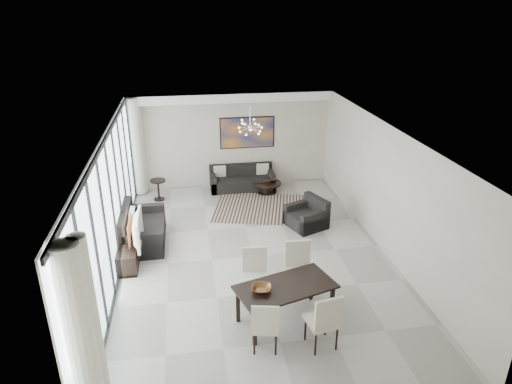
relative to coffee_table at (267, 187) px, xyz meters
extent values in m
cube|color=#A8A39B|center=(-0.96, -3.64, -0.16)|extent=(6.00, 9.00, 0.02)
cube|color=white|center=(-0.96, -3.64, 2.72)|extent=(6.00, 9.00, 0.02)
cube|color=beige|center=(-0.96, 0.85, 1.28)|extent=(6.00, 0.02, 2.90)
cube|color=beige|center=(-0.96, -8.13, 1.28)|extent=(6.00, 0.02, 2.90)
cube|color=beige|center=(2.03, -3.64, 1.28)|extent=(0.02, 9.00, 2.90)
cube|color=white|center=(-3.94, -3.64, 1.28)|extent=(0.01, 8.95, 2.85)
cube|color=black|center=(-3.90, -3.64, 2.68)|extent=(0.04, 8.95, 0.10)
cube|color=black|center=(-3.90, -3.64, -0.14)|extent=(0.04, 8.95, 0.06)
cube|color=black|center=(-3.90, -7.64, 1.28)|extent=(0.04, 0.05, 2.88)
cube|color=black|center=(-3.90, -6.64, 1.28)|extent=(0.04, 0.05, 2.88)
cube|color=black|center=(-3.90, -5.64, 1.28)|extent=(0.04, 0.05, 2.88)
cube|color=black|center=(-3.90, -4.64, 1.28)|extent=(0.04, 0.05, 2.88)
cube|color=black|center=(-3.90, -3.64, 1.28)|extent=(0.04, 0.05, 2.88)
cube|color=black|center=(-3.90, -2.64, 1.28)|extent=(0.04, 0.05, 2.88)
cube|color=black|center=(-3.90, -1.64, 1.28)|extent=(0.04, 0.05, 2.88)
cube|color=black|center=(-3.90, -0.64, 1.28)|extent=(0.04, 0.05, 2.88)
cube|color=black|center=(-3.90, 0.36, 1.28)|extent=(0.04, 0.05, 2.88)
cylinder|color=silver|center=(-3.76, -7.79, 1.28)|extent=(0.36, 0.36, 2.85)
cylinder|color=silver|center=(-3.76, 0.51, 1.28)|extent=(0.36, 0.36, 2.85)
cube|color=white|center=(-0.96, 0.66, 2.60)|extent=(5.98, 0.40, 0.26)
cube|color=#C66E1B|center=(-0.46, 0.83, 1.48)|extent=(1.68, 0.04, 0.98)
cylinder|color=silver|center=(-0.66, -1.14, 2.45)|extent=(0.02, 0.02, 0.55)
sphere|color=silver|center=(-0.66, -1.14, 2.18)|extent=(0.12, 0.12, 0.12)
cube|color=black|center=(-0.30, -1.12, -0.17)|extent=(3.07, 2.62, 0.01)
cylinder|color=black|center=(0.00, 0.00, 0.12)|extent=(0.88, 0.88, 0.04)
cylinder|color=black|center=(0.00, 0.00, -0.04)|extent=(0.39, 0.39, 0.27)
cylinder|color=black|center=(0.00, 0.00, -0.16)|extent=(0.62, 0.62, 0.03)
imported|color=brown|center=(-0.01, -0.01, 0.17)|extent=(0.23, 0.23, 0.07)
cube|color=black|center=(-0.69, 0.38, 0.00)|extent=(1.95, 0.80, 0.36)
cube|color=black|center=(-0.69, 0.70, 0.36)|extent=(1.95, 0.16, 0.36)
cube|color=black|center=(-1.59, 0.38, 0.08)|extent=(0.16, 0.80, 0.51)
cube|color=black|center=(0.20, 0.38, 0.08)|extent=(0.16, 0.80, 0.51)
cube|color=black|center=(-3.46, -2.58, 0.04)|extent=(0.98, 1.75, 0.44)
cube|color=black|center=(-3.86, -2.58, 0.48)|extent=(0.20, 1.75, 0.44)
cube|color=black|center=(-3.46, -3.35, 0.14)|extent=(0.98, 0.20, 0.63)
cube|color=black|center=(-3.46, -1.80, 0.14)|extent=(0.98, 0.20, 0.63)
cube|color=black|center=(0.59, -2.39, 0.01)|extent=(1.12, 1.14, 0.37)
cube|color=black|center=(0.90, -2.26, 0.39)|extent=(0.50, 0.88, 0.37)
cube|color=black|center=(0.45, -2.06, 0.10)|extent=(0.84, 0.48, 0.54)
cube|color=black|center=(0.73, -2.72, 0.10)|extent=(0.84, 0.48, 0.54)
cylinder|color=black|center=(-3.20, -0.06, 0.42)|extent=(0.45, 0.45, 0.04)
cylinder|color=black|center=(-3.20, -0.06, 0.12)|extent=(0.06, 0.06, 0.56)
cylinder|color=black|center=(-3.20, -0.06, -0.16)|extent=(0.31, 0.31, 0.03)
cube|color=black|center=(-3.72, -3.37, 0.06)|extent=(0.42, 1.48, 0.46)
imported|color=gray|center=(-3.56, -3.44, 0.62)|extent=(0.16, 1.14, 0.66)
cube|color=black|center=(-0.75, -5.93, 0.53)|extent=(1.93, 1.35, 0.04)
cube|color=black|center=(-1.39, -6.49, 0.17)|extent=(0.07, 0.07, 0.69)
cube|color=black|center=(-1.59, -5.84, 0.17)|extent=(0.07, 0.07, 0.69)
cube|color=black|center=(0.09, -6.03, 0.17)|extent=(0.07, 0.07, 0.69)
cube|color=black|center=(-0.11, -5.38, 0.17)|extent=(0.07, 0.07, 0.69)
cube|color=#BEB59E|center=(-1.23, -6.58, 0.27)|extent=(0.53, 0.53, 0.06)
cube|color=#BEB59E|center=(-1.27, -6.77, 0.53)|extent=(0.45, 0.14, 0.55)
cylinder|color=black|center=(-1.36, -6.38, 0.03)|extent=(0.04, 0.04, 0.42)
cylinder|color=black|center=(-1.09, -6.79, 0.03)|extent=(0.04, 0.04, 0.42)
cube|color=#BEB59E|center=(-0.30, -6.67, 0.32)|extent=(0.58, 0.58, 0.06)
cube|color=#BEB59E|center=(-0.26, -6.88, 0.60)|extent=(0.50, 0.14, 0.60)
cylinder|color=black|center=(-0.52, -6.52, 0.06)|extent=(0.04, 0.04, 0.46)
cylinder|color=black|center=(-0.07, -6.83, 0.06)|extent=(0.04, 0.04, 0.46)
cube|color=#BEB59E|center=(-1.18, -5.23, 0.30)|extent=(0.50, 0.50, 0.06)
cube|color=#BEB59E|center=(-1.16, -5.02, 0.57)|extent=(0.48, 0.08, 0.58)
cylinder|color=black|center=(-1.00, -5.43, 0.05)|extent=(0.04, 0.04, 0.45)
cylinder|color=black|center=(-1.35, -5.03, 0.05)|extent=(0.04, 0.04, 0.45)
cube|color=#BEB59E|center=(-0.31, -5.23, 0.33)|extent=(0.52, 0.52, 0.07)
cube|color=#BEB59E|center=(-0.30, -5.01, 0.61)|extent=(0.50, 0.07, 0.61)
cylinder|color=black|center=(-0.12, -5.43, 0.06)|extent=(0.04, 0.04, 0.47)
cylinder|color=black|center=(-0.50, -5.03, 0.06)|extent=(0.04, 0.04, 0.47)
imported|color=brown|center=(-1.20, -6.00, 0.60)|extent=(0.42, 0.42, 0.08)
camera|label=1|loc=(-2.34, -12.52, 5.22)|focal=32.00mm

